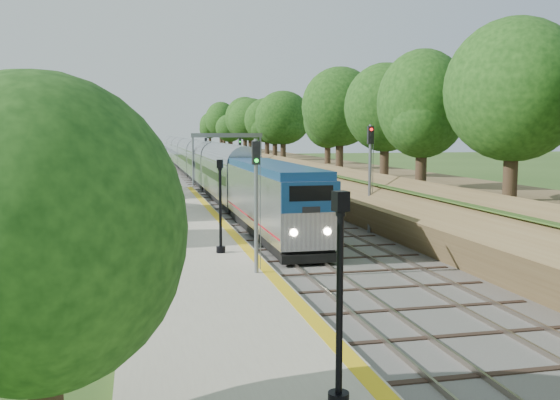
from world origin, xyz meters
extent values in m
plane|color=#2D4C19|center=(0.00, 0.00, 0.00)|extent=(320.00, 320.00, 0.00)
cube|color=#4C4944|center=(2.00, 60.00, 0.06)|extent=(9.50, 170.00, 0.12)
cube|color=gray|center=(-0.72, 60.00, 0.20)|extent=(0.08, 170.00, 0.16)
cube|color=gray|center=(0.72, 60.00, 0.20)|extent=(0.08, 170.00, 0.16)
cube|color=gray|center=(3.28, 60.00, 0.20)|extent=(0.08, 170.00, 0.16)
cube|color=gray|center=(4.72, 60.00, 0.20)|extent=(0.08, 170.00, 0.16)
cube|color=#A9A088|center=(-5.20, 16.00, 0.19)|extent=(6.40, 68.00, 0.38)
cube|color=gold|center=(-2.35, 16.00, 0.39)|extent=(0.55, 68.00, 0.01)
cube|color=brown|center=(11.50, 60.00, 1.50)|extent=(9.00, 170.00, 3.00)
cube|color=brown|center=(7.60, 60.00, 1.30)|extent=(4.47, 170.00, 4.54)
cylinder|color=#332316|center=(10.00, 10.00, 4.31)|extent=(0.60, 0.60, 2.62)
sphere|color=#14370F|center=(10.00, 10.00, 7.88)|extent=(5.70, 5.70, 5.70)
cylinder|color=#332316|center=(10.00, 60.00, 4.31)|extent=(0.60, 0.60, 2.62)
sphere|color=#14370F|center=(10.00, 60.00, 7.88)|extent=(5.70, 5.70, 5.70)
cylinder|color=#332316|center=(10.00, 110.00, 4.31)|extent=(0.60, 0.60, 2.62)
sphere|color=#14370F|center=(10.00, 110.00, 7.88)|extent=(5.70, 5.70, 5.70)
cube|color=silver|center=(-14.00, 30.00, 3.40)|extent=(8.00, 6.00, 6.80)
cube|color=#505357|center=(-14.00, 30.00, 7.40)|extent=(8.60, 6.60, 1.20)
cube|color=black|center=(-9.99, 28.20, 1.80)|extent=(0.05, 1.10, 1.30)
cube|color=black|center=(-9.99, 31.80, 1.80)|extent=(0.05, 1.10, 1.30)
cube|color=black|center=(-9.99, 28.20, 4.60)|extent=(0.05, 1.10, 1.30)
cube|color=black|center=(-9.99, 31.80, 4.60)|extent=(0.05, 1.10, 1.30)
cylinder|color=slate|center=(-1.50, 55.00, 3.10)|extent=(0.24, 0.24, 6.20)
cylinder|color=slate|center=(6.50, 55.00, 3.10)|extent=(0.24, 0.24, 6.20)
cube|color=slate|center=(2.50, 55.00, 5.95)|extent=(8.40, 0.25, 0.50)
cube|color=black|center=(0.00, 54.85, 5.20)|extent=(0.30, 0.20, 0.90)
cube|color=black|center=(4.00, 54.85, 5.20)|extent=(0.30, 0.20, 0.90)
sphere|color=#14370F|center=(-9.50, -6.00, 4.55)|extent=(5.32, 5.32, 5.32)
cylinder|color=#332316|center=(-12.00, 26.00, 1.22)|extent=(0.60, 0.60, 2.45)
sphere|color=#14370F|center=(-12.00, 26.00, 4.55)|extent=(5.32, 5.32, 5.32)
cylinder|color=#332316|center=(-12.00, 42.00, 1.22)|extent=(0.60, 0.60, 2.45)
sphere|color=#14370F|center=(-12.00, 42.00, 4.55)|extent=(5.32, 5.32, 5.32)
cube|color=black|center=(0.00, 18.10, 0.56)|extent=(2.62, 16.40, 0.57)
cube|color=#B7BAC1|center=(0.00, 18.10, 2.46)|extent=(2.85, 17.09, 3.23)
cube|color=navy|center=(0.00, 18.10, 4.29)|extent=(2.73, 16.40, 0.42)
cube|color=navy|center=(0.00, 9.53, 3.36)|extent=(2.82, 0.10, 1.42)
cube|color=black|center=(0.00, 9.49, 3.55)|extent=(2.09, 0.06, 0.71)
cube|color=#B0111C|center=(0.00, 18.10, 1.37)|extent=(2.87, 16.74, 0.09)
cube|color=#B7BAC1|center=(0.00, 36.74, 2.13)|extent=(2.85, 18.98, 3.70)
cube|color=#B7BAC1|center=(0.00, 56.32, 2.13)|extent=(2.85, 18.98, 3.70)
cube|color=#B7BAC1|center=(0.00, 75.91, 2.13)|extent=(2.85, 18.98, 3.70)
cube|color=#B7BAC1|center=(0.00, 95.49, 2.13)|extent=(2.85, 18.98, 3.70)
cube|color=#B7BAC1|center=(0.00, 115.07, 2.13)|extent=(2.85, 18.98, 3.70)
cube|color=#B7BAC1|center=(0.00, 134.66, 2.13)|extent=(2.85, 18.98, 3.70)
cylinder|color=black|center=(-3.55, -5.44, 0.54)|extent=(0.47, 0.47, 0.32)
cylinder|color=black|center=(-3.55, -5.44, 2.62)|extent=(0.15, 0.15, 4.15)
cube|color=black|center=(-3.55, -5.44, 4.91)|extent=(0.34, 0.34, 0.43)
cube|color=silver|center=(-3.55, -5.44, 4.91)|extent=(0.25, 0.25, 0.32)
cylinder|color=black|center=(-3.81, 12.53, 0.54)|extent=(0.46, 0.46, 0.31)
cylinder|color=black|center=(-3.81, 12.53, 2.56)|extent=(0.15, 0.15, 4.05)
cube|color=black|center=(-3.81, 12.53, 4.80)|extent=(0.36, 0.36, 0.42)
cube|color=silver|center=(-3.81, 12.53, 4.80)|extent=(0.25, 0.25, 0.31)
cylinder|color=slate|center=(-2.90, 7.75, 3.23)|extent=(0.18, 0.18, 5.69)
cube|color=black|center=(-2.90, 7.75, 5.48)|extent=(0.33, 0.22, 0.98)
cylinder|color=#0CE526|center=(-2.90, 7.63, 5.48)|extent=(0.16, 0.06, 0.16)
cylinder|color=slate|center=(6.20, 18.23, 3.46)|extent=(0.19, 0.19, 6.69)
cube|color=black|center=(6.20, 18.23, 6.16)|extent=(0.37, 0.24, 1.08)
cylinder|color=#FF0C0C|center=(6.20, 18.09, 6.16)|extent=(0.17, 0.06, 0.17)
camera|label=1|loc=(-7.70, -17.90, 6.37)|focal=40.00mm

